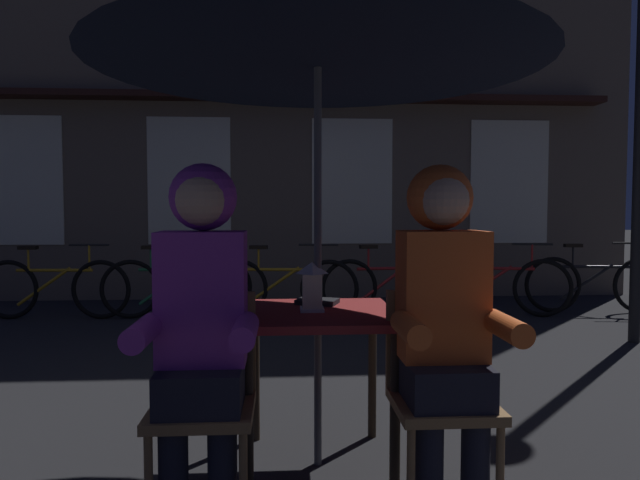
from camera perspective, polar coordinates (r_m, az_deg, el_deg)
The scene contains 16 objects.
ground_plane at distance 2.91m, azimuth -0.22°, elevation -21.57°, with size 60.00×60.00×0.00m, color #232326.
cafe_table at distance 2.71m, azimuth -0.22°, elevation -9.21°, with size 0.72×0.72×0.74m.
patio_umbrella at distance 2.78m, azimuth -0.23°, elevation 20.72°, with size 2.10×2.10×2.31m.
lantern at distance 2.66m, azimuth -0.81°, elevation -4.57°, with size 0.11×0.11×0.23m.
chair_left at distance 2.41m, azimuth -11.51°, elevation -14.52°, with size 0.40×0.40×0.87m.
chair_right at distance 2.47m, azimuth 11.85°, elevation -14.06°, with size 0.40×0.40×0.87m.
person_left_hooded at distance 2.27m, azimuth -11.80°, elevation -6.33°, with size 0.45×0.56×1.40m.
person_right_hooded at distance 2.34m, azimuth 12.32°, elevation -6.07°, with size 0.45×0.56×1.40m.
shopfront_building at distance 8.26m, azimuth -4.90°, elevation 16.19°, with size 10.00×0.93×6.20m.
bicycle_nearest at distance 6.96m, azimuth -25.10°, elevation -4.38°, with size 1.68×0.15×0.84m.
bicycle_second at distance 6.62m, azimuth -14.16°, elevation -4.56°, with size 1.68×0.23×0.84m.
bicycle_third at distance 6.39m, azimuth -3.67°, elevation -4.74°, with size 1.67×0.25×0.84m.
bicycle_fourth at distance 6.57m, azimuth 7.25°, elevation -4.55°, with size 1.67×0.26×0.84m.
bicycle_fifth at distance 6.82m, azimuth 17.22°, elevation -4.39°, with size 1.65×0.44×0.84m.
bicycle_furthest at distance 7.43m, azimuth 26.03°, elevation -3.95°, with size 1.67×0.24×0.84m.
book at distance 2.88m, azimuth -0.27°, elevation -6.19°, with size 0.20×0.14×0.02m, color black.
Camera 1 is at (-0.16, -2.64, 1.22)m, focal length 31.87 mm.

